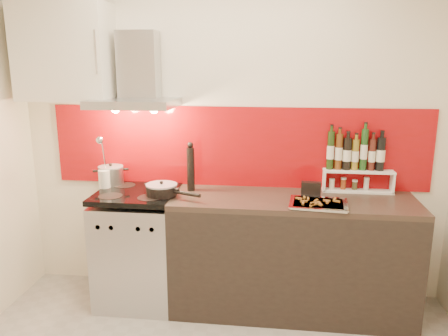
# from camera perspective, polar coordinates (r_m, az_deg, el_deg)

# --- Properties ---
(back_wall) EXTENTS (3.40, 0.02, 2.60)m
(back_wall) POSITION_cam_1_polar(r_m,az_deg,el_deg) (3.49, 0.90, 4.11)
(back_wall) COLOR silver
(back_wall) RESTS_ON ground
(backsplash) EXTENTS (3.00, 0.02, 0.64)m
(backsplash) POSITION_cam_1_polar(r_m,az_deg,el_deg) (3.48, 1.70, 2.76)
(backsplash) COLOR #990809
(backsplash) RESTS_ON back_wall
(range_stove) EXTENTS (0.60, 0.60, 0.91)m
(range_stove) POSITION_cam_1_polar(r_m,az_deg,el_deg) (3.59, -11.05, -10.21)
(range_stove) COLOR #B7B7BA
(range_stove) RESTS_ON ground
(counter) EXTENTS (1.80, 0.60, 0.90)m
(counter) POSITION_cam_1_polar(r_m,az_deg,el_deg) (3.43, 8.79, -11.10)
(counter) COLOR black
(counter) RESTS_ON ground
(range_hood) EXTENTS (0.62, 0.50, 0.61)m
(range_hood) POSITION_cam_1_polar(r_m,az_deg,el_deg) (3.43, -11.30, 11.14)
(range_hood) COLOR #B7B7BA
(range_hood) RESTS_ON back_wall
(upper_cabinet) EXTENTS (0.70, 0.35, 0.72)m
(upper_cabinet) POSITION_cam_1_polar(r_m,az_deg,el_deg) (3.63, -20.06, 14.00)
(upper_cabinet) COLOR #EDE6CE
(upper_cabinet) RESTS_ON back_wall
(stock_pot) EXTENTS (0.20, 0.20, 0.17)m
(stock_pot) POSITION_cam_1_polar(r_m,az_deg,el_deg) (3.66, -14.53, -0.91)
(stock_pot) COLOR #B7B7BA
(stock_pot) RESTS_ON range_stove
(saute_pan) EXTENTS (0.44, 0.25, 0.11)m
(saute_pan) POSITION_cam_1_polar(r_m,az_deg,el_deg) (3.29, -8.03, -2.82)
(saute_pan) COLOR black
(saute_pan) RESTS_ON range_stove
(utensil_jar) EXTENTS (0.09, 0.14, 0.43)m
(utensil_jar) POSITION_cam_1_polar(r_m,az_deg,el_deg) (3.55, -15.44, -0.68)
(utensil_jar) COLOR silver
(utensil_jar) RESTS_ON range_stove
(pepper_mill) EXTENTS (0.06, 0.06, 0.38)m
(pepper_mill) POSITION_cam_1_polar(r_m,az_deg,el_deg) (3.39, -4.37, 0.10)
(pepper_mill) COLOR black
(pepper_mill) RESTS_ON counter
(step_shelf) EXTENTS (0.53, 0.15, 0.49)m
(step_shelf) POSITION_cam_1_polar(r_m,az_deg,el_deg) (3.49, 16.84, 0.60)
(step_shelf) COLOR white
(step_shelf) RESTS_ON counter
(caddy_box) EXTENTS (0.15, 0.07, 0.12)m
(caddy_box) POSITION_cam_1_polar(r_m,az_deg,el_deg) (3.28, 11.28, -2.84)
(caddy_box) COLOR black
(caddy_box) RESTS_ON counter
(baking_tray) EXTENTS (0.42, 0.34, 0.03)m
(baking_tray) POSITION_cam_1_polar(r_m,az_deg,el_deg) (3.13, 12.20, -4.56)
(baking_tray) COLOR silver
(baking_tray) RESTS_ON counter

